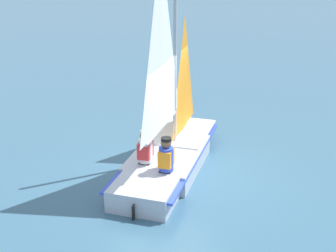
# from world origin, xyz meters

# --- Properties ---
(ground_plane) EXTENTS (260.00, 260.00, 0.00)m
(ground_plane) POSITION_xyz_m (0.00, 0.00, 0.00)
(ground_plane) COLOR #38607A
(sailboat_main) EXTENTS (3.75, 4.13, 4.99)m
(sailboat_main) POSITION_xyz_m (-0.01, -0.02, 0.66)
(sailboat_main) COLOR #B2BCCC
(sailboat_main) RESTS_ON ground_plane
(sailor_helm) EXTENTS (0.42, 0.43, 1.16)m
(sailor_helm) POSITION_xyz_m (-0.66, -0.35, 0.63)
(sailor_helm) COLOR black
(sailor_helm) RESTS_ON ground_plane
(sailor_crew) EXTENTS (0.42, 0.43, 1.16)m
(sailor_crew) POSITION_xyz_m (-0.40, -0.88, 0.63)
(sailor_crew) COLOR black
(sailor_crew) RESTS_ON ground_plane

